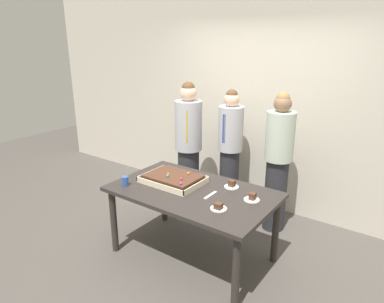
{
  "coord_description": "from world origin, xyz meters",
  "views": [
    {
      "loc": [
        1.85,
        -2.58,
        2.22
      ],
      "look_at": [
        -0.12,
        0.15,
        1.12
      ],
      "focal_mm": 32.08,
      "sensor_mm": 36.0,
      "label": 1
    }
  ],
  "objects_px": {
    "plated_slice_far_left": "(218,207)",
    "person_serving_front": "(230,150)",
    "plated_slice_near_right": "(232,185)",
    "person_striped_tie_right": "(188,145)",
    "drink_cup_nearest": "(125,181)",
    "plated_slice_near_left": "(252,198)",
    "person_green_shirt_behind": "(278,161)",
    "party_table": "(193,198)",
    "sheet_cake": "(173,179)",
    "cake_server_utensil": "(211,195)"
  },
  "relations": [
    {
      "from": "plated_slice_far_left",
      "to": "person_serving_front",
      "type": "xyz_separation_m",
      "value": [
        -0.66,
        1.36,
        0.06
      ]
    },
    {
      "from": "plated_slice_near_right",
      "to": "person_serving_front",
      "type": "bearing_deg",
      "value": 120.79
    },
    {
      "from": "plated_slice_near_right",
      "to": "plated_slice_far_left",
      "type": "xyz_separation_m",
      "value": [
        0.15,
        -0.5,
        -0.0
      ]
    },
    {
      "from": "person_striped_tie_right",
      "to": "drink_cup_nearest",
      "type": "bearing_deg",
      "value": -22.4
    },
    {
      "from": "plated_slice_near_right",
      "to": "person_striped_tie_right",
      "type": "xyz_separation_m",
      "value": [
        -1.01,
        0.63,
        0.1
      ]
    },
    {
      "from": "plated_slice_near_left",
      "to": "plated_slice_far_left",
      "type": "bearing_deg",
      "value": -115.32
    },
    {
      "from": "drink_cup_nearest",
      "to": "person_green_shirt_behind",
      "type": "xyz_separation_m",
      "value": [
        1.11,
        1.36,
        0.06
      ]
    },
    {
      "from": "party_table",
      "to": "plated_slice_near_right",
      "type": "relative_size",
      "value": 11.01
    },
    {
      "from": "sheet_cake",
      "to": "person_striped_tie_right",
      "type": "bearing_deg",
      "value": 116.65
    },
    {
      "from": "plated_slice_near_left",
      "to": "plated_slice_near_right",
      "type": "relative_size",
      "value": 1.0
    },
    {
      "from": "sheet_cake",
      "to": "plated_slice_far_left",
      "type": "distance_m",
      "value": 0.76
    },
    {
      "from": "plated_slice_near_left",
      "to": "drink_cup_nearest",
      "type": "distance_m",
      "value": 1.31
    },
    {
      "from": "person_serving_front",
      "to": "person_green_shirt_behind",
      "type": "distance_m",
      "value": 0.72
    },
    {
      "from": "party_table",
      "to": "drink_cup_nearest",
      "type": "xyz_separation_m",
      "value": [
        -0.64,
        -0.32,
        0.14
      ]
    },
    {
      "from": "sheet_cake",
      "to": "drink_cup_nearest",
      "type": "bearing_deg",
      "value": -133.73
    },
    {
      "from": "plated_slice_near_left",
      "to": "person_serving_front",
      "type": "distance_m",
      "value": 1.31
    },
    {
      "from": "person_green_shirt_behind",
      "to": "sheet_cake",
      "type": "bearing_deg",
      "value": 0.02
    },
    {
      "from": "sheet_cake",
      "to": "plated_slice_near_right",
      "type": "relative_size",
      "value": 4.2
    },
    {
      "from": "cake_server_utensil",
      "to": "person_green_shirt_behind",
      "type": "bearing_deg",
      "value": 76.21
    },
    {
      "from": "sheet_cake",
      "to": "cake_server_utensil",
      "type": "xyz_separation_m",
      "value": [
        0.51,
        -0.05,
        -0.03
      ]
    },
    {
      "from": "plated_slice_near_left",
      "to": "plated_slice_near_right",
      "type": "height_order",
      "value": "plated_slice_near_right"
    },
    {
      "from": "cake_server_utensil",
      "to": "person_striped_tie_right",
      "type": "distance_m",
      "value": 1.32
    },
    {
      "from": "party_table",
      "to": "plated_slice_far_left",
      "type": "relative_size",
      "value": 11.01
    },
    {
      "from": "plated_slice_far_left",
      "to": "drink_cup_nearest",
      "type": "height_order",
      "value": "drink_cup_nearest"
    },
    {
      "from": "sheet_cake",
      "to": "person_green_shirt_behind",
      "type": "height_order",
      "value": "person_green_shirt_behind"
    },
    {
      "from": "sheet_cake",
      "to": "person_striped_tie_right",
      "type": "xyz_separation_m",
      "value": [
        -0.44,
        0.87,
        0.09
      ]
    },
    {
      "from": "drink_cup_nearest",
      "to": "cake_server_utensil",
      "type": "xyz_separation_m",
      "value": [
        0.85,
        0.32,
        -0.05
      ]
    },
    {
      "from": "plated_slice_near_right",
      "to": "person_striped_tie_right",
      "type": "relative_size",
      "value": 0.09
    },
    {
      "from": "party_table",
      "to": "person_striped_tie_right",
      "type": "height_order",
      "value": "person_striped_tie_right"
    },
    {
      "from": "person_serving_front",
      "to": "sheet_cake",
      "type": "bearing_deg",
      "value": 0.02
    },
    {
      "from": "plated_slice_near_left",
      "to": "cake_server_utensil",
      "type": "distance_m",
      "value": 0.4
    },
    {
      "from": "cake_server_utensil",
      "to": "drink_cup_nearest",
      "type": "bearing_deg",
      "value": -159.61
    },
    {
      "from": "person_serving_front",
      "to": "person_green_shirt_behind",
      "type": "height_order",
      "value": "person_green_shirt_behind"
    },
    {
      "from": "person_green_shirt_behind",
      "to": "plated_slice_near_left",
      "type": "bearing_deg",
      "value": 44.88
    },
    {
      "from": "drink_cup_nearest",
      "to": "cake_server_utensil",
      "type": "distance_m",
      "value": 0.91
    },
    {
      "from": "person_serving_front",
      "to": "person_striped_tie_right",
      "type": "xyz_separation_m",
      "value": [
        -0.5,
        -0.24,
        0.04
      ]
    },
    {
      "from": "plated_slice_far_left",
      "to": "cake_server_utensil",
      "type": "height_order",
      "value": "plated_slice_far_left"
    },
    {
      "from": "cake_server_utensil",
      "to": "person_striped_tie_right",
      "type": "xyz_separation_m",
      "value": [
        -0.94,
        0.92,
        0.12
      ]
    },
    {
      "from": "person_striped_tie_right",
      "to": "plated_slice_near_left",
      "type": "bearing_deg",
      "value": 32.83
    },
    {
      "from": "sheet_cake",
      "to": "plated_slice_near_left",
      "type": "bearing_deg",
      "value": 6.15
    },
    {
      "from": "sheet_cake",
      "to": "person_green_shirt_behind",
      "type": "distance_m",
      "value": 1.26
    },
    {
      "from": "sheet_cake",
      "to": "person_serving_front",
      "type": "relative_size",
      "value": 0.39
    },
    {
      "from": "person_serving_front",
      "to": "plated_slice_near_right",
      "type": "bearing_deg",
      "value": 33.71
    },
    {
      "from": "person_serving_front",
      "to": "person_striped_tie_right",
      "type": "distance_m",
      "value": 0.55
    },
    {
      "from": "plated_slice_near_left",
      "to": "person_green_shirt_behind",
      "type": "distance_m",
      "value": 0.92
    },
    {
      "from": "party_table",
      "to": "sheet_cake",
      "type": "bearing_deg",
      "value": 170.77
    },
    {
      "from": "party_table",
      "to": "plated_slice_near_right",
      "type": "xyz_separation_m",
      "value": [
        0.28,
        0.29,
        0.11
      ]
    },
    {
      "from": "party_table",
      "to": "person_green_shirt_behind",
      "type": "xyz_separation_m",
      "value": [
        0.47,
        1.05,
        0.2
      ]
    },
    {
      "from": "plated_slice_far_left",
      "to": "person_serving_front",
      "type": "height_order",
      "value": "person_serving_front"
    },
    {
      "from": "plated_slice_near_right",
      "to": "person_green_shirt_behind",
      "type": "relative_size",
      "value": 0.09
    }
  ]
}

